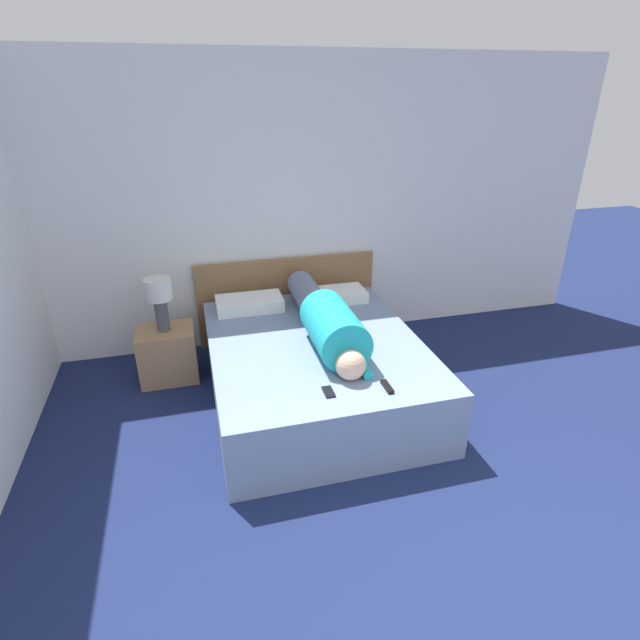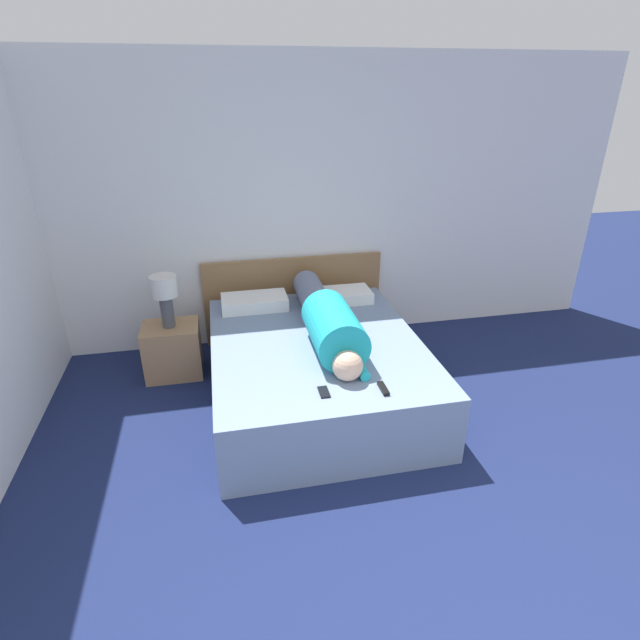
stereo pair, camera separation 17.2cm
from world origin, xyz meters
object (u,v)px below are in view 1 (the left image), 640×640
object	(u,v)px
bed	(315,369)
person_lying	(327,320)
table_lamp	(159,296)
tv_remote	(387,387)
cell_phone	(328,392)
pillow_near_headboard	(250,304)
nightstand	(168,354)
pillow_second	(335,295)

from	to	relation	value
bed	person_lying	distance (m)	0.43
bed	table_lamp	world-z (taller)	table_lamp
bed	tv_remote	bearing A→B (deg)	-69.11
bed	table_lamp	bearing A→B (deg)	151.80
person_lying	cell_phone	size ratio (longest dim) A/B	12.56
pillow_near_headboard	cell_phone	size ratio (longest dim) A/B	4.44
nightstand	person_lying	distance (m)	1.45
nightstand	tv_remote	distance (m)	2.02
nightstand	pillow_near_headboard	size ratio (longest dim) A/B	0.82
table_lamp	pillow_near_headboard	size ratio (longest dim) A/B	0.78
table_lamp	pillow_second	xyz separation A→B (m)	(1.53, 0.12, -0.20)
person_lying	pillow_second	distance (m)	0.78
nightstand	table_lamp	distance (m)	0.53
nightstand	pillow_near_headboard	distance (m)	0.82
pillow_near_headboard	pillow_second	bearing A→B (deg)	0.00
pillow_second	tv_remote	size ratio (longest dim) A/B	3.66
nightstand	pillow_second	size ratio (longest dim) A/B	0.87
cell_phone	bed	bearing A→B (deg)	82.49
bed	pillow_second	distance (m)	0.88
pillow_second	cell_phone	xyz separation A→B (m)	(-0.48, -1.45, -0.04)
pillow_near_headboard	tv_remote	size ratio (longest dim) A/B	3.85
tv_remote	cell_phone	bearing A→B (deg)	172.87
pillow_near_headboard	pillow_second	size ratio (longest dim) A/B	1.05
bed	table_lamp	size ratio (longest dim) A/B	4.38
nightstand	tv_remote	bearing A→B (deg)	-43.81
pillow_second	tv_remote	world-z (taller)	pillow_second
nightstand	cell_phone	bearing A→B (deg)	-51.69
person_lying	tv_remote	distance (m)	0.82
table_lamp	cell_phone	size ratio (longest dim) A/B	3.48
person_lying	pillow_near_headboard	xyz separation A→B (m)	(-0.51, 0.72, -0.10)
person_lying	table_lamp	bearing A→B (deg)	154.42
person_lying	pillow_near_headboard	size ratio (longest dim) A/B	2.83
pillow_near_headboard	pillow_second	world-z (taller)	pillow_near_headboard
tv_remote	cell_phone	size ratio (longest dim) A/B	1.15
tv_remote	person_lying	bearing A→B (deg)	103.94
pillow_near_headboard	tv_remote	xyz separation A→B (m)	(0.70, -1.50, -0.04)
person_lying	cell_phone	xyz separation A→B (m)	(-0.19, -0.74, -0.15)
bed	tv_remote	distance (m)	0.86
tv_remote	cell_phone	xyz separation A→B (m)	(-0.39, 0.05, -0.01)
table_lamp	person_lying	distance (m)	1.38
bed	nightstand	size ratio (longest dim) A/B	4.17
cell_phone	table_lamp	bearing A→B (deg)	128.31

